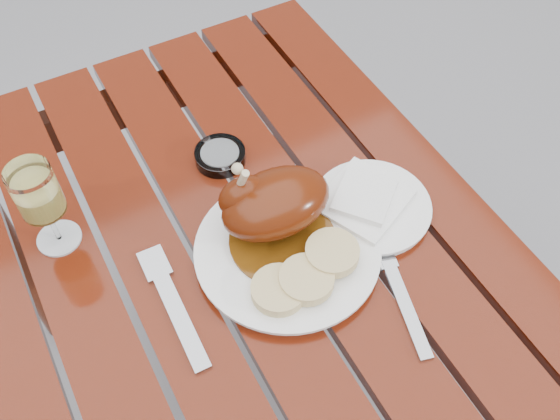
% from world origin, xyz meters
% --- Properties ---
extents(table, '(0.80, 1.20, 0.75)m').
position_xyz_m(table, '(0.00, 0.00, 0.38)').
color(table, maroon).
rests_on(table, ground).
extents(dinner_plate, '(0.36, 0.36, 0.02)m').
position_xyz_m(dinner_plate, '(0.07, 0.03, 0.76)').
color(dinner_plate, white).
rests_on(dinner_plate, table).
extents(roast_duck, '(0.18, 0.17, 0.12)m').
position_xyz_m(roast_duck, '(0.07, 0.09, 0.82)').
color(roast_duck, '#552E09').
rests_on(roast_duck, dinner_plate).
extents(bread_dumplings, '(0.18, 0.10, 0.03)m').
position_xyz_m(bread_dumplings, '(0.07, -0.02, 0.78)').
color(bread_dumplings, '#D5B882').
rests_on(bread_dumplings, dinner_plate).
extents(wine_glass, '(0.07, 0.07, 0.16)m').
position_xyz_m(wine_glass, '(-0.23, 0.23, 0.83)').
color(wine_glass, '#E7DB69').
rests_on(wine_glass, table).
extents(side_plate, '(0.22, 0.22, 0.02)m').
position_xyz_m(side_plate, '(0.23, 0.04, 0.76)').
color(side_plate, white).
rests_on(side_plate, table).
extents(napkin, '(0.17, 0.16, 0.01)m').
position_xyz_m(napkin, '(0.22, 0.05, 0.77)').
color(napkin, white).
rests_on(napkin, side_plate).
extents(ashtray, '(0.11, 0.11, 0.02)m').
position_xyz_m(ashtray, '(0.06, 0.26, 0.76)').
color(ashtray, '#B2B7BC').
rests_on(ashtray, table).
extents(fork, '(0.03, 0.20, 0.01)m').
position_xyz_m(fork, '(-0.12, 0.02, 0.75)').
color(fork, gray).
rests_on(fork, table).
extents(knife, '(0.07, 0.20, 0.01)m').
position_xyz_m(knife, '(0.18, -0.11, 0.75)').
color(knife, gray).
rests_on(knife, table).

